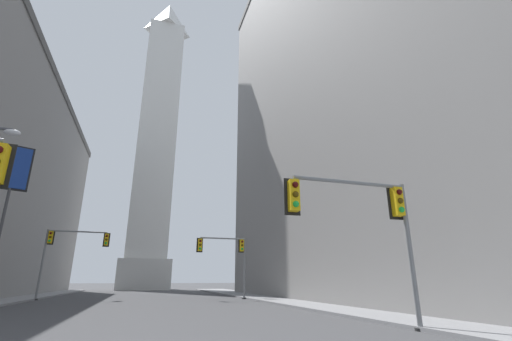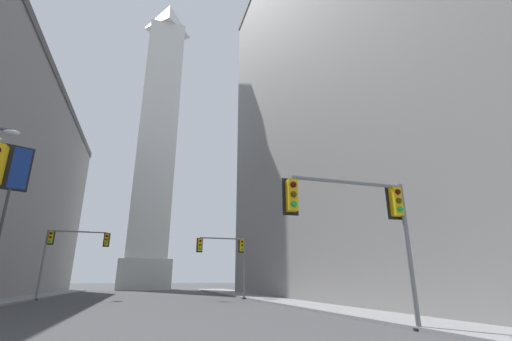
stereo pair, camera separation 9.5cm
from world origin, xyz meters
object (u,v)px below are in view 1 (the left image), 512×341
Objects in this scene: traffic_light_mid_right at (229,252)px; obelisk at (158,134)px; traffic_light_mid_left at (67,246)px; traffic_light_near_right at (367,214)px.

obelisk is at bearing 101.79° from traffic_light_mid_right.
obelisk reaches higher than traffic_light_mid_right.
traffic_light_mid_left is 1.11× the size of traffic_light_mid_right.
traffic_light_near_right is (7.39, -56.66, -26.18)m from obelisk.
obelisk is 11.99× the size of traffic_light_near_right.
traffic_light_mid_left reaches higher than traffic_light_near_right.
traffic_light_near_right is 21.73m from traffic_light_mid_right.
obelisk reaches higher than traffic_light_mid_left.
obelisk is 40.91m from traffic_light_mid_left.
traffic_light_mid_left is (-7.16, -31.20, -25.48)m from obelisk.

